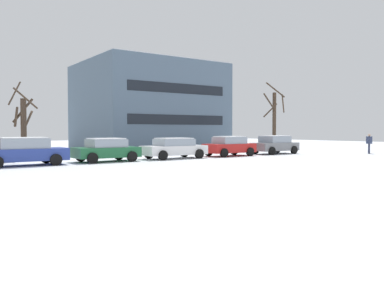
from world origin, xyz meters
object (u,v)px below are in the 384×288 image
parked_car_blue (23,151)px  parked_car_gray (275,145)px  pedestrian_crossing (369,142)px  parked_car_white (174,148)px  parked_car_red (229,146)px  parked_car_green (106,150)px

parked_car_blue → parked_car_gray: bearing=-0.6°
parked_car_blue → parked_car_gray: (19.24, -0.20, -0.02)m
pedestrian_crossing → parked_car_white: bearing=165.5°
parked_car_blue → parked_car_white: bearing=-0.6°
parked_car_white → parked_car_gray: parked_car_gray is taller
parked_car_red → pedestrian_crossing: pedestrian_crossing is taller
parked_car_red → parked_car_gray: bearing=0.0°
pedestrian_crossing → parked_car_gray: bearing=148.5°
parked_car_green → parked_car_red: size_ratio=1.00×
parked_car_blue → parked_car_red: 14.43m
parked_car_gray → pedestrian_crossing: (6.73, -4.13, 0.19)m
parked_car_blue → parked_car_red: bearing=-0.8°
parked_car_gray → parked_car_blue: bearing=179.4°
parked_car_gray → pedestrian_crossing: size_ratio=2.43×
parked_car_white → parked_car_gray: (9.62, -0.09, 0.03)m
parked_car_white → pedestrian_crossing: bearing=-14.5°
pedestrian_crossing → parked_car_red: bearing=160.3°
parked_car_green → parked_car_red: bearing=-1.5°
parked_car_blue → parked_car_green: 4.81m
parked_car_green → pedestrian_crossing: bearing=-11.7°
parked_car_white → pedestrian_crossing: pedestrian_crossing is taller
parked_car_gray → pedestrian_crossing: bearing=-31.5°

